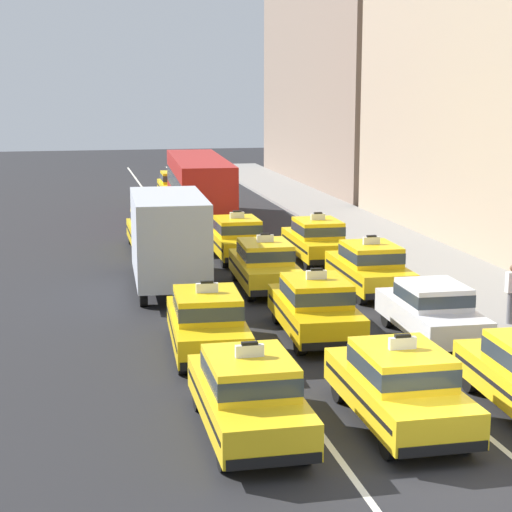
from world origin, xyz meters
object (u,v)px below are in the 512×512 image
(box_truck_left_third, at_px, (167,237))
(taxi_center_sixth, at_px, (175,185))
(taxi_left_nearest, at_px, (249,393))
(taxi_center_third, at_px, (265,264))
(bus_center_fifth, at_px, (199,186))
(sedan_right_second, at_px, (432,309))
(taxi_center_nearest, at_px, (399,385))
(taxi_center_second, at_px, (315,306))
(pedestrian_near_crosswalk, at_px, (512,294))
(taxi_right_fourth, at_px, (317,239))
(taxi_left_second, at_px, (207,321))
(taxi_center_fourth, at_px, (237,237))
(taxi_right_third, at_px, (370,267))
(taxi_left_fourth, at_px, (152,229))

(box_truck_left_third, height_order, taxi_center_sixth, box_truck_left_third)
(taxi_left_nearest, bearing_deg, taxi_center_third, 76.08)
(bus_center_fifth, xyz_separation_m, taxi_center_sixth, (-0.14, 8.96, -0.94))
(bus_center_fifth, bearing_deg, taxi_left_nearest, -96.29)
(bus_center_fifth, height_order, sedan_right_second, bus_center_fifth)
(taxi_center_nearest, relative_size, taxi_center_second, 0.99)
(taxi_center_third, relative_size, sedan_right_second, 1.06)
(taxi_left_nearest, relative_size, taxi_center_second, 0.99)
(taxi_left_nearest, distance_m, pedestrian_near_crosswalk, 10.72)
(box_truck_left_third, height_order, taxi_right_fourth, box_truck_left_third)
(taxi_center_nearest, height_order, sedan_right_second, taxi_center_nearest)
(taxi_left_second, relative_size, bus_center_fifth, 0.41)
(taxi_left_nearest, relative_size, pedestrian_near_crosswalk, 2.68)
(sedan_right_second, bearing_deg, bus_center_fifth, 98.19)
(taxi_left_second, distance_m, taxi_center_third, 7.38)
(taxi_center_second, bearing_deg, pedestrian_near_crosswalk, -2.97)
(taxi_center_sixth, bearing_deg, taxi_center_fourth, -89.38)
(taxi_right_fourth, bearing_deg, box_truck_left_third, -151.57)
(bus_center_fifth, bearing_deg, box_truck_left_third, -102.43)
(taxi_right_third, xyz_separation_m, taxi_right_fourth, (-0.28, 5.41, 0.00))
(sedan_right_second, xyz_separation_m, taxi_right_fourth, (-0.11, 10.98, 0.03))
(taxi_center_second, xyz_separation_m, taxi_center_fourth, (-0.06, 11.20, 0.00))
(taxi_left_second, xyz_separation_m, taxi_left_fourth, (-0.04, 14.77, 0.00))
(taxi_left_second, bearing_deg, pedestrian_near_crosswalk, 4.04)
(taxi_center_nearest, distance_m, sedan_right_second, 6.43)
(taxi_right_third, bearing_deg, taxi_center_fourth, 116.67)
(taxi_left_second, relative_size, box_truck_left_third, 0.66)
(taxi_center_sixth, bearing_deg, taxi_right_fourth, -80.91)
(taxi_left_second, xyz_separation_m, sedan_right_second, (6.16, 0.05, -0.03))
(taxi_center_nearest, distance_m, bus_center_fifth, 27.58)
(sedan_right_second, bearing_deg, taxi_center_sixth, 96.10)
(taxi_center_nearest, bearing_deg, sedan_right_second, 61.18)
(taxi_left_nearest, height_order, bus_center_fifth, bus_center_fifth)
(taxi_left_nearest, height_order, sedan_right_second, taxi_left_nearest)
(taxi_left_fourth, bearing_deg, taxi_right_fourth, -31.57)
(box_truck_left_third, bearing_deg, taxi_right_third, -17.60)
(taxi_center_sixth, xyz_separation_m, pedestrian_near_crosswalk, (5.96, -30.33, 0.13))
(taxi_left_second, xyz_separation_m, bus_center_fifth, (3.00, 21.99, 0.94))
(box_truck_left_third, height_order, taxi_center_fourth, box_truck_left_third)
(taxi_center_fourth, height_order, sedan_right_second, taxi_center_fourth)
(taxi_left_fourth, bearing_deg, taxi_left_second, -89.83)
(taxi_left_fourth, xyz_separation_m, pedestrian_near_crosswalk, (8.86, -14.15, 0.13))
(taxi_left_nearest, distance_m, bus_center_fifth, 27.62)
(pedestrian_near_crosswalk, bearing_deg, bus_center_fifth, 105.22)
(taxi_left_fourth, height_order, taxi_center_sixth, same)
(taxi_left_fourth, bearing_deg, taxi_center_nearest, -81.32)
(taxi_left_nearest, bearing_deg, taxi_center_fourth, 80.05)
(taxi_center_second, height_order, taxi_right_third, same)
(taxi_center_second, distance_m, taxi_right_third, 5.69)
(box_truck_left_third, relative_size, taxi_right_third, 1.53)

